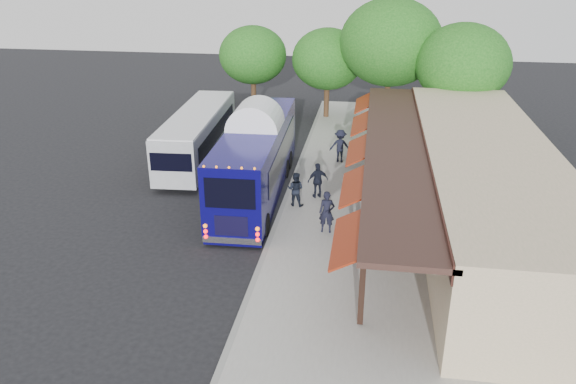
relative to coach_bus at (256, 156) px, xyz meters
The scene contains 15 objects.
ground 6.34m from the coach_bus, 76.10° to the right, with size 90.00×90.00×0.00m, color black.
sidewalk 6.96m from the coach_bus, 16.08° to the right, with size 10.00×40.00×0.15m, color #9E9B93.
curb 3.02m from the coach_bus, 51.11° to the right, with size 0.20×40.00×0.16m, color gray.
station_shelter 10.01m from the coach_bus, 10.71° to the right, with size 8.15×20.00×3.60m.
coach_bus is the anchor object (origin of this frame).
city_bus 5.96m from the coach_bus, 134.31° to the left, with size 2.78×10.31×2.74m.
ped_a 5.33m from the coach_bus, 45.85° to the right, with size 0.63×0.42×1.74m, color black.
ped_b 2.66m from the coach_bus, 33.78° to the right, with size 0.76×0.59×1.57m, color black.
ped_c 3.11m from the coach_bus, ahead, with size 0.98×0.41×1.67m, color black.
ped_d 6.02m from the coach_bus, 52.30° to the left, with size 1.16×0.66×1.79m, color black.
sign_board 6.95m from the coach_bus, 35.67° to the right, with size 0.12×0.46×1.02m.
tree_left 14.11m from the coach_bus, 81.40° to the left, with size 4.80×4.80×6.14m.
tree_mid 14.23m from the coach_bus, 63.52° to the left, with size 6.42×6.42×8.22m.
tree_right 14.58m from the coach_bus, 44.01° to the left, with size 5.50×5.50×7.04m.
tree_far 15.39m from the coach_bus, 102.37° to the left, with size 4.74×4.74×6.07m.
Camera 1 is at (3.74, -18.36, 10.63)m, focal length 35.00 mm.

